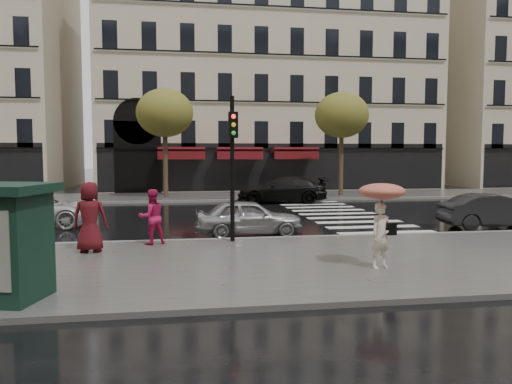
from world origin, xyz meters
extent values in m
plane|color=black|center=(0.00, 0.00, 0.00)|extent=(160.00, 160.00, 0.00)
cube|color=#474744|center=(0.00, -0.50, 0.06)|extent=(90.00, 7.00, 0.12)
cube|color=#474744|center=(0.00, 19.00, 0.06)|extent=(90.00, 6.00, 0.12)
cube|color=slate|center=(0.00, 3.00, 0.07)|extent=(90.00, 0.25, 0.14)
cube|color=slate|center=(0.00, 16.00, 0.07)|extent=(90.00, 0.25, 0.14)
cube|color=silver|center=(6.00, 9.60, 0.01)|extent=(3.60, 11.75, 0.01)
cube|color=#B7A88C|center=(6.00, 30.00, 10.00)|extent=(26.00, 14.00, 20.00)
cylinder|color=#38281C|center=(-2.00, 18.00, 2.60)|extent=(0.28, 0.28, 5.20)
ellipsoid|color=#435B1D|center=(-2.00, 18.00, 5.20)|extent=(3.40, 3.40, 2.89)
cylinder|color=#38281C|center=(9.00, 18.00, 2.60)|extent=(0.28, 0.28, 5.20)
ellipsoid|color=#435B1D|center=(9.00, 18.00, 5.20)|extent=(3.40, 3.40, 2.89)
imported|color=#F7E4CB|center=(3.36, -1.57, 0.89)|extent=(0.65, 0.53, 1.55)
cylinder|color=black|center=(3.36, -1.57, 1.41)|extent=(0.02, 0.02, 0.98)
ellipsoid|color=red|center=(3.36, -1.57, 1.92)|extent=(1.07, 1.07, 0.38)
cone|color=black|center=(3.36, -1.57, 2.14)|extent=(0.04, 0.04, 0.08)
cube|color=black|center=(3.58, -1.63, 1.05)|extent=(0.23, 0.10, 0.29)
imported|color=#BC174D|center=(-2.09, 2.40, 0.93)|extent=(0.97, 0.87, 1.63)
imported|color=#4D0F15|center=(-3.68, 1.47, 1.08)|extent=(1.01, 0.73, 1.92)
cylinder|color=black|center=(0.32, 2.53, 2.32)|extent=(0.13, 0.13, 4.40)
cube|color=black|center=(0.33, 2.28, 3.64)|extent=(0.28, 0.20, 0.77)
imported|color=#A5A5AA|center=(1.06, 4.20, 0.62)|extent=(3.68, 1.51, 1.25)
imported|color=black|center=(10.33, 4.34, 0.64)|extent=(4.02, 1.75, 1.28)
imported|color=silver|center=(-6.65, 7.33, 0.64)|extent=(4.61, 2.14, 1.28)
imported|color=black|center=(4.52, 15.00, 0.73)|extent=(5.27, 2.72, 1.46)
camera|label=1|loc=(-1.34, -12.48, 2.81)|focal=35.00mm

